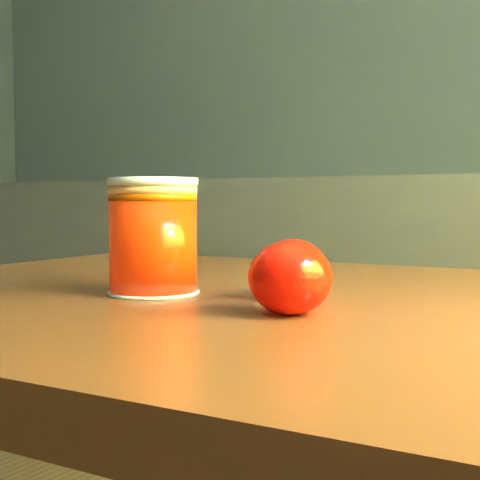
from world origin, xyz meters
The scene contains 5 objects.
kitchen_counter centered at (0.00, 1.45, 0.45)m, with size 3.15×0.60×0.90m, color #49484D.
table centered at (0.79, 0.02, 0.65)m, with size 1.03×0.75×0.74m.
juice_glass centered at (0.67, -0.04, 0.80)m, with size 0.09×0.09×0.11m.
orange_front centered at (0.84, -0.07, 0.77)m, with size 0.07×0.07×0.06m, color #FF1405.
orange_back centered at (0.81, 0.00, 0.77)m, with size 0.06×0.06×0.06m, color #FF1405.
Camera 1 is at (1.10, -0.55, 0.84)m, focal length 50.00 mm.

